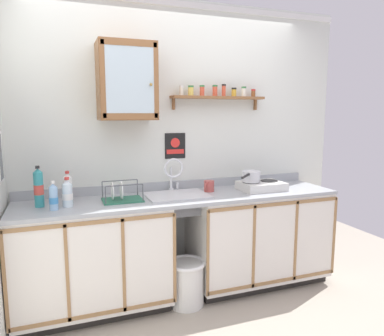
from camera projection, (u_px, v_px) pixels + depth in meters
The scene contains 19 objects.
floor at pixel (199, 316), 2.93m from camera, with size 5.82×5.82×0.00m, color #9E9384.
back_wall at pixel (173, 146), 3.39m from camera, with size 3.42×0.07×2.62m.
lower_cabinet_run at pixel (93, 259), 2.95m from camera, with size 1.23×0.60×0.88m.
lower_cabinet_run_right at pixel (258, 237), 3.48m from camera, with size 1.31×0.60×0.88m.
countertop at pixel (184, 197), 3.15m from camera, with size 2.78×0.62×0.03m, color #9EA3A8.
backsplash at pixel (174, 185), 3.41m from camera, with size 2.78×0.02×0.08m, color #9EA3A8.
sink at pixel (176, 198), 3.17m from camera, with size 0.53×0.44×0.46m.
hot_plate_stove at pixel (261, 186), 3.39m from camera, with size 0.40×0.30×0.08m.
saucepan at pixel (251, 176), 3.35m from camera, with size 0.29×0.29×0.10m.
bottle_water_clear_0 at pixel (67, 194), 2.77m from camera, with size 0.08×0.08×0.23m.
bottle_opaque_white_1 at pixel (68, 189), 2.88m from camera, with size 0.07×0.07×0.26m.
bottle_water_blue_2 at pixel (54, 197), 2.67m from camera, with size 0.06×0.06×0.22m.
bottle_detergent_teal_3 at pixel (39, 188), 2.76m from camera, with size 0.07×0.07×0.32m.
dish_rack at pixel (121, 197), 2.96m from camera, with size 0.32×0.23×0.16m.
mug at pixel (209, 186), 3.31m from camera, with size 0.11×0.11×0.10m.
wall_cabinet at pixel (127, 82), 2.98m from camera, with size 0.46×0.34×0.62m.
spice_shelf at pixel (218, 96), 3.37m from camera, with size 0.91×0.14×0.23m.
warning_sign at pixel (175, 146), 3.36m from camera, with size 0.20×0.01×0.23m.
trash_bin at pixel (187, 282), 3.08m from camera, with size 0.33×0.33×0.39m.
Camera 1 is at (-1.00, -2.53, 1.62)m, focal length 34.05 mm.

